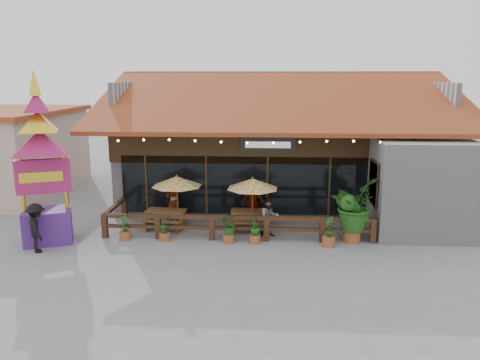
# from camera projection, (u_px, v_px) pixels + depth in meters

# --- Properties ---
(ground) EXTENTS (100.00, 100.00, 0.00)m
(ground) POSITION_uv_depth(u_px,v_px,m) (280.00, 236.00, 17.52)
(ground) COLOR gray
(ground) RESTS_ON ground
(restaurant_building) EXTENTS (15.50, 14.73, 6.09)m
(restaurant_building) POSITION_uv_depth(u_px,v_px,m) (283.00, 150.00, 23.46)
(restaurant_building) COLOR #B3B3B8
(restaurant_building) RESTS_ON ground
(patio_railing) EXTENTS (10.00, 2.60, 0.92)m
(patio_railing) POSITION_uv_depth(u_px,v_px,m) (219.00, 222.00, 17.26)
(patio_railing) COLOR #442B18
(patio_railing) RESTS_ON ground
(umbrella_left) EXTENTS (2.56, 2.56, 2.12)m
(umbrella_left) POSITION_uv_depth(u_px,v_px,m) (177.00, 181.00, 18.23)
(umbrella_left) COLOR brown
(umbrella_left) RESTS_ON ground
(umbrella_right) EXTENTS (2.55, 2.55, 2.13)m
(umbrella_right) POSITION_uv_depth(u_px,v_px,m) (253.00, 184.00, 17.80)
(umbrella_right) COLOR brown
(umbrella_right) RESTS_ON ground
(picnic_table_left) EXTENTS (1.67, 1.49, 0.74)m
(picnic_table_left) POSITION_uv_depth(u_px,v_px,m) (166.00, 216.00, 18.35)
(picnic_table_left) COLOR brown
(picnic_table_left) RESTS_ON ground
(picnic_table_right) EXTENTS (1.63, 1.42, 0.77)m
(picnic_table_right) POSITION_uv_depth(u_px,v_px,m) (252.00, 217.00, 18.17)
(picnic_table_right) COLOR brown
(picnic_table_right) RESTS_ON ground
(thai_sign_tower) EXTENTS (3.16, 3.16, 6.59)m
(thai_sign_tower) POSITION_uv_depth(u_px,v_px,m) (40.00, 147.00, 16.15)
(thai_sign_tower) COLOR #4E227E
(thai_sign_tower) RESTS_ON ground
(tropical_plant) EXTENTS (2.07, 2.16, 2.33)m
(tropical_plant) POSITION_uv_depth(u_px,v_px,m) (353.00, 206.00, 16.70)
(tropical_plant) COLOR brown
(tropical_plant) RESTS_ON ground
(diner_a) EXTENTS (0.77, 0.76, 1.80)m
(diner_a) POSITION_uv_depth(u_px,v_px,m) (174.00, 202.00, 18.85)
(diner_a) COLOR #3C2813
(diner_a) RESTS_ON ground
(diner_b) EXTENTS (0.87, 0.76, 1.50)m
(diner_b) POSITION_uv_depth(u_px,v_px,m) (269.00, 217.00, 17.33)
(diner_b) COLOR #3C2813
(diner_b) RESTS_ON ground
(diner_c) EXTENTS (1.06, 0.60, 1.70)m
(diner_c) POSITION_uv_depth(u_px,v_px,m) (253.00, 204.00, 18.74)
(diner_c) COLOR #3C2813
(diner_c) RESTS_ON ground
(pedestrian) EXTENTS (1.14, 1.27, 1.71)m
(pedestrian) POSITION_uv_depth(u_px,v_px,m) (37.00, 228.00, 15.79)
(pedestrian) COLOR black
(pedestrian) RESTS_ON ground
(planter_a) EXTENTS (0.39, 0.39, 0.95)m
(planter_a) POSITION_uv_depth(u_px,v_px,m) (125.00, 229.00, 17.07)
(planter_a) COLOR brown
(planter_a) RESTS_ON ground
(planter_b) EXTENTS (0.38, 0.42, 0.93)m
(planter_b) POSITION_uv_depth(u_px,v_px,m) (164.00, 230.00, 16.95)
(planter_b) COLOR brown
(planter_b) RESTS_ON ground
(planter_c) EXTENTS (0.73, 0.68, 0.99)m
(planter_c) POSITION_uv_depth(u_px,v_px,m) (228.00, 228.00, 16.72)
(planter_c) COLOR brown
(planter_c) RESTS_ON ground
(planter_d) EXTENTS (0.52, 0.52, 0.98)m
(planter_d) POSITION_uv_depth(u_px,v_px,m) (255.00, 231.00, 16.70)
(planter_d) COLOR brown
(planter_d) RESTS_ON ground
(planter_e) EXTENTS (0.45, 0.46, 1.09)m
(planter_e) POSITION_uv_depth(u_px,v_px,m) (329.00, 234.00, 16.41)
(planter_e) COLOR brown
(planter_e) RESTS_ON ground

